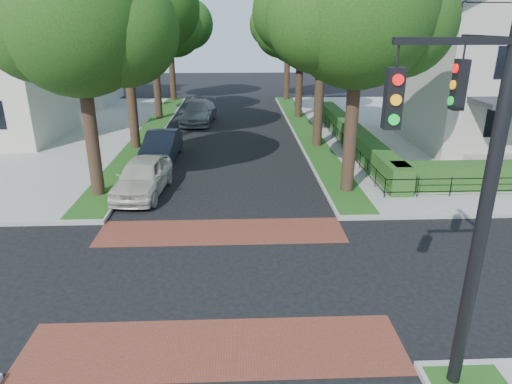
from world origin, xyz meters
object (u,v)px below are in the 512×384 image
at_px(traffic_signal, 475,172).
at_px(parked_car_middle, 162,146).
at_px(parked_car_front, 143,176).
at_px(parked_car_rear, 199,112).

xyz_separation_m(traffic_signal, parked_car_middle, (-8.49, 17.28, -3.93)).
xyz_separation_m(parked_car_front, parked_car_middle, (-0.00, 5.54, -0.04)).
distance_m(traffic_signal, parked_car_front, 15.00).
distance_m(parked_car_front, parked_car_middle, 5.54).
xyz_separation_m(traffic_signal, parked_car_front, (-8.49, 11.75, -3.88)).
height_order(traffic_signal, parked_car_middle, traffic_signal).
relative_size(parked_car_middle, parked_car_rear, 0.85).
xyz_separation_m(parked_car_front, parked_car_rear, (1.30, 15.42, -0.01)).
distance_m(parked_car_middle, parked_car_rear, 9.97).
xyz_separation_m(traffic_signal, parked_car_rear, (-7.19, 27.17, -3.90)).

